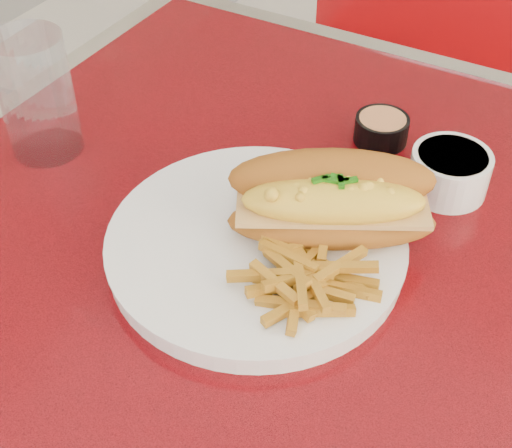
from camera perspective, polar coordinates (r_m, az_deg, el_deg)
The scene contains 8 objects.
diner_table at distance 0.82m, azimuth 14.17°, elevation -13.17°, with size 1.23×0.83×0.77m.
dinner_plate at distance 0.70m, azimuth -0.00°, elevation -1.71°, with size 0.33×0.33×0.02m.
mac_hoagie at distance 0.68m, azimuth 6.12°, elevation 1.88°, with size 0.22×0.18×0.09m.
fries_pile at distance 0.64m, azimuth 4.04°, elevation -3.69°, with size 0.11×0.10×0.03m, color gold, non-canonical shape.
fork at distance 0.70m, azimuth 6.13°, elevation -1.01°, with size 0.05×0.13×0.00m.
gravy_ramekin at distance 0.79m, azimuth 15.22°, elevation 4.10°, with size 0.09×0.09×0.05m.
sauce_cup_left at distance 0.85m, azimuth 10.00°, elevation 7.55°, with size 0.08×0.08×0.03m.
water_tumbler at distance 0.83m, azimuth -17.14°, elevation 9.78°, with size 0.08×0.08×0.14m, color #C1DEF9.
Camera 1 is at (0.05, -0.48, 1.27)m, focal length 50.00 mm.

